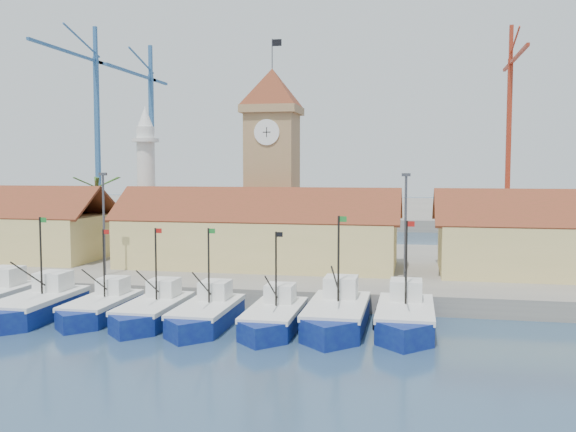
# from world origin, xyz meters

# --- Properties ---
(ground) EXTENTS (400.00, 400.00, 0.00)m
(ground) POSITION_xyz_m (0.00, 0.00, 0.00)
(ground) COLOR #1D394D
(ground) RESTS_ON ground
(quay) EXTENTS (140.00, 32.00, 1.50)m
(quay) POSITION_xyz_m (0.00, 24.00, 0.75)
(quay) COLOR gray
(quay) RESTS_ON ground
(terminal) EXTENTS (240.00, 80.00, 2.00)m
(terminal) POSITION_xyz_m (0.00, 110.00, 1.00)
(terminal) COLOR gray
(terminal) RESTS_ON ground
(boat_2) EXTENTS (3.75, 10.26, 7.77)m
(boat_2) POSITION_xyz_m (-12.29, 1.79, 0.80)
(boat_2) COLOR navy
(boat_2) RESTS_ON ground
(boat_3) EXTENTS (3.29, 9.02, 6.83)m
(boat_3) POSITION_xyz_m (-7.66, 2.65, 0.71)
(boat_3) COLOR navy
(boat_3) RESTS_ON ground
(boat_4) EXTENTS (3.40, 9.32, 7.05)m
(boat_4) POSITION_xyz_m (-3.42, 2.20, 0.73)
(boat_4) COLOR navy
(boat_4) RESTS_ON ground
(boat_5) EXTENTS (3.45, 9.45, 7.15)m
(boat_5) POSITION_xyz_m (0.63, 1.91, 0.74)
(boat_5) COLOR navy
(boat_5) RESTS_ON ground
(boat_6) EXTENTS (3.37, 9.24, 6.99)m
(boat_6) POSITION_xyz_m (5.44, 1.96, 0.72)
(boat_6) COLOR navy
(boat_6) RESTS_ON ground
(boat_7) EXTENTS (3.91, 10.71, 8.10)m
(boat_7) POSITION_xyz_m (9.59, 3.01, 0.84)
(boat_7) COLOR navy
(boat_7) RESTS_ON ground
(boat_8) EXTENTS (3.76, 10.31, 7.80)m
(boat_8) POSITION_xyz_m (14.19, 3.37, 0.81)
(boat_8) COLOR navy
(boat_8) RESTS_ON ground
(hall_center) EXTENTS (27.04, 10.13, 7.61)m
(hall_center) POSITION_xyz_m (0.00, 20.00, 3.99)
(hall_center) COLOR #E3C87D
(hall_center) RESTS_ON quay
(clock_tower) EXTENTS (5.80, 5.80, 22.70)m
(clock_tower) POSITION_xyz_m (0.00, 26.00, 11.96)
(clock_tower) COLOR #A17853
(clock_tower) RESTS_ON quay
(minaret) EXTENTS (3.00, 3.00, 16.30)m
(minaret) POSITION_xyz_m (-15.00, 28.00, 9.73)
(minaret) COLOR silver
(minaret) RESTS_ON quay
(palm_tree) EXTENTS (5.60, 5.03, 8.39)m
(palm_tree) POSITION_xyz_m (-20.00, 26.00, 6.25)
(palm_tree) COLOR brown
(palm_tree) RESTS_ON quay
(lamp_posts) EXTENTS (80.70, 0.25, 9.03)m
(lamp_posts) POSITION_xyz_m (0.50, 12.00, 6.48)
(lamp_posts) COLOR #3F3F44
(lamp_posts) RESTS_ON quay
(crane_blue_far) EXTENTS (1.00, 37.16, 41.95)m
(crane_blue_far) POSITION_xyz_m (-59.70, 99.90, 25.64)
(crane_blue_far) COLOR #2D5A8B
(crane_blue_far) RESTS_ON terminal
(crane_blue_near) EXTENTS (1.00, 33.10, 38.29)m
(crane_blue_near) POSITION_xyz_m (-48.52, 106.42, 23.28)
(crane_blue_near) COLOR #2D5A8B
(crane_blue_near) RESTS_ON terminal
(crane_red_right) EXTENTS (1.00, 31.79, 38.96)m
(crane_red_right) POSITION_xyz_m (34.21, 103.64, 23.56)
(crane_red_right) COLOR maroon
(crane_red_right) RESTS_ON terminal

